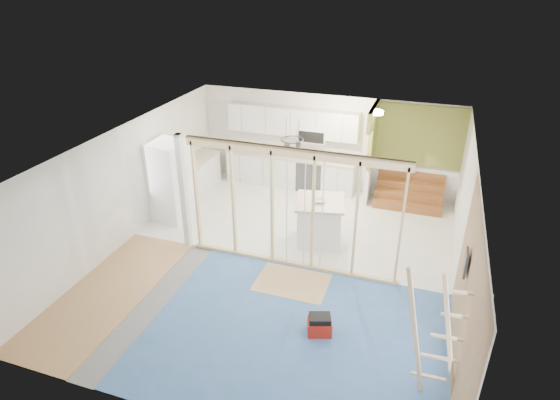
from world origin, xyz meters
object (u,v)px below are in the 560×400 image
(island, at_px, (319,221))
(ladder, at_px, (436,336))
(fridge, at_px, (171,181))
(toolbox, at_px, (320,325))

(island, relative_size, ladder, 0.60)
(fridge, relative_size, island, 1.60)
(fridge, height_order, ladder, ladder)
(island, height_order, toolbox, island)
(island, xyz_separation_m, toolbox, (0.75, -2.89, -0.33))
(fridge, height_order, island, fridge)
(island, bearing_deg, toolbox, -87.25)
(island, height_order, ladder, ladder)
(fridge, bearing_deg, ladder, -21.28)
(fridge, height_order, toolbox, fridge)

